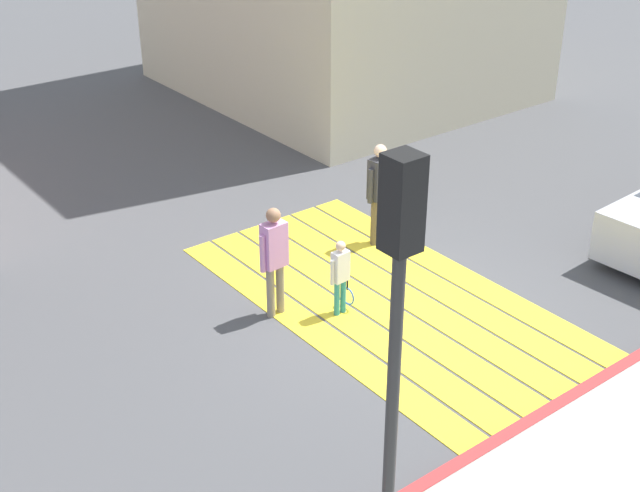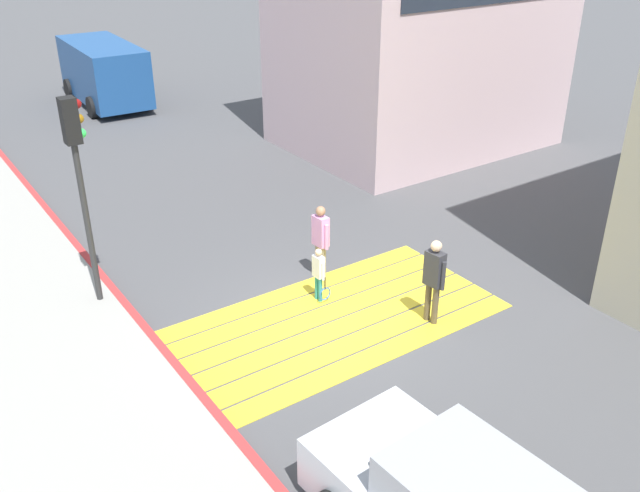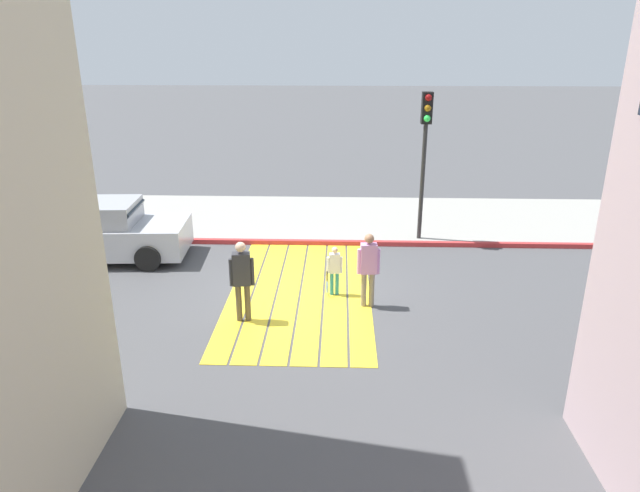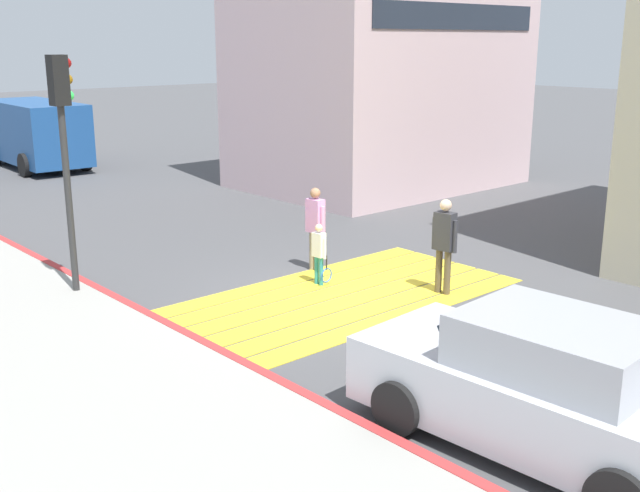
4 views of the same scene
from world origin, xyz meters
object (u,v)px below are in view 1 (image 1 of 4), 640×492
(pedestrian_adult_lead, at_px, (274,254))
(pedestrian_child_with_racket, at_px, (341,274))
(pedestrian_adult_trailing, at_px, (379,187))
(traffic_light_corner, at_px, (396,287))

(pedestrian_adult_lead, height_order, pedestrian_child_with_racket, pedestrian_adult_lead)
(pedestrian_adult_trailing, relative_size, pedestrian_child_with_racket, 1.49)
(traffic_light_corner, bearing_deg, pedestrian_adult_lead, -21.47)
(traffic_light_corner, bearing_deg, pedestrian_adult_trailing, -40.48)
(pedestrian_adult_lead, height_order, pedestrian_adult_trailing, pedestrian_adult_trailing)
(pedestrian_adult_lead, bearing_deg, pedestrian_child_with_racket, -126.70)
(pedestrian_adult_lead, distance_m, pedestrian_child_with_racket, 0.99)
(pedestrian_adult_trailing, bearing_deg, pedestrian_child_with_racket, 125.49)
(traffic_light_corner, height_order, pedestrian_adult_lead, traffic_light_corner)
(pedestrian_adult_trailing, xyz_separation_m, pedestrian_child_with_racket, (-1.34, 1.87, -0.37))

